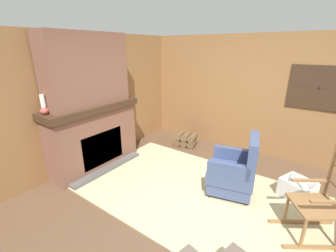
{
  "coord_description": "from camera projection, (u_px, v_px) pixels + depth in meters",
  "views": [
    {
      "loc": [
        1.19,
        -2.3,
        2.13
      ],
      "look_at": [
        -0.84,
        0.53,
        0.9
      ],
      "focal_mm": 24.0,
      "sensor_mm": 36.0,
      "label": 1
    }
  ],
  "objects": [
    {
      "name": "ground_plane",
      "position": [
        195.0,
        209.0,
        3.12
      ],
      "size": [
        14.0,
        14.0,
        0.0
      ],
      "primitive_type": "plane",
      "color": "brown"
    },
    {
      "name": "wood_panel_wall_left",
      "position": [
        82.0,
        102.0,
        4.03
      ],
      "size": [
        0.06,
        5.28,
        2.38
      ],
      "color": "olive",
      "rests_on": "ground"
    },
    {
      "name": "wood_panel_wall_back",
      "position": [
        256.0,
        96.0,
        4.52
      ],
      "size": [
        5.28,
        0.09,
        2.38
      ],
      "color": "olive",
      "rests_on": "ground"
    },
    {
      "name": "fireplace_hearth",
      "position": [
        95.0,
        137.0,
        4.08
      ],
      "size": [
        0.67,
        1.74,
        1.19
      ],
      "color": "brown",
      "rests_on": "ground"
    },
    {
      "name": "chimney_breast",
      "position": [
        87.0,
        70.0,
        3.69
      ],
      "size": [
        0.4,
        1.44,
        1.18
      ],
      "color": "brown",
      "rests_on": "fireplace_hearth"
    },
    {
      "name": "area_rug",
      "position": [
        194.0,
        192.0,
        3.47
      ],
      "size": [
        3.55,
        2.16,
        0.01
      ],
      "color": "#C6B789",
      "rests_on": "ground"
    },
    {
      "name": "armchair",
      "position": [
        234.0,
        172.0,
        3.37
      ],
      "size": [
        0.79,
        0.77,
        0.94
      ],
      "rotation": [
        0.0,
        0.0,
        3.39
      ],
      "color": "#3D4C75",
      "rests_on": "ground"
    },
    {
      "name": "rocking_chair",
      "position": [
        319.0,
        207.0,
        2.54
      ],
      "size": [
        0.9,
        0.8,
        1.19
      ],
      "rotation": [
        0.0,
        0.0,
        3.74
      ],
      "color": "olive",
      "rests_on": "ground"
    },
    {
      "name": "firewood_stack",
      "position": [
        186.0,
        139.0,
        5.1
      ],
      "size": [
        0.54,
        0.42,
        0.29
      ],
      "rotation": [
        0.0,
        0.0,
        0.23
      ],
      "color": "brown",
      "rests_on": "ground"
    },
    {
      "name": "laundry_basket",
      "position": [
        297.0,
        189.0,
        3.3
      ],
      "size": [
        0.53,
        0.5,
        0.3
      ],
      "rotation": [
        0.0,
        0.0,
        -0.39
      ],
      "color": "white",
      "rests_on": "ground"
    },
    {
      "name": "oil_lamp_vase",
      "position": [
        44.0,
        107.0,
        3.29
      ],
      "size": [
        0.13,
        0.13,
        0.3
      ],
      "color": "#B24C42",
      "rests_on": "fireplace_hearth"
    },
    {
      "name": "storage_case",
      "position": [
        94.0,
        100.0,
        3.97
      ],
      "size": [
        0.14,
        0.24,
        0.12
      ],
      "color": "gray",
      "rests_on": "fireplace_hearth"
    }
  ]
}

